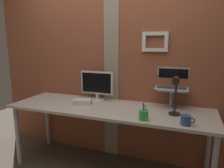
{
  "coord_description": "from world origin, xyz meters",
  "views": [
    {
      "loc": [
        0.91,
        -2.08,
        1.5
      ],
      "look_at": [
        0.08,
        0.15,
        1.02
      ],
      "focal_mm": 33.79,
      "sensor_mm": 36.0,
      "label": 1
    }
  ],
  "objects_px": {
    "pen_cup": "(144,115)",
    "coffee_mug": "(186,120)",
    "laptop": "(172,83)",
    "desk_lamp": "(175,92)",
    "monitor": "(97,84)"
  },
  "relations": [
    {
      "from": "monitor",
      "to": "coffee_mug",
      "type": "bearing_deg",
      "value": -23.93
    },
    {
      "from": "pen_cup",
      "to": "monitor",
      "type": "bearing_deg",
      "value": 145.62
    },
    {
      "from": "monitor",
      "to": "desk_lamp",
      "type": "bearing_deg",
      "value": -16.26
    },
    {
      "from": "coffee_mug",
      "to": "pen_cup",
      "type": "bearing_deg",
      "value": -179.96
    },
    {
      "from": "laptop",
      "to": "pen_cup",
      "type": "relative_size",
      "value": 2.05
    },
    {
      "from": "pen_cup",
      "to": "coffee_mug",
      "type": "distance_m",
      "value": 0.38
    },
    {
      "from": "monitor",
      "to": "coffee_mug",
      "type": "distance_m",
      "value": 1.19
    },
    {
      "from": "pen_cup",
      "to": "coffee_mug",
      "type": "bearing_deg",
      "value": 0.04
    },
    {
      "from": "laptop",
      "to": "desk_lamp",
      "type": "height_order",
      "value": "laptop"
    },
    {
      "from": "monitor",
      "to": "pen_cup",
      "type": "relative_size",
      "value": 2.42
    },
    {
      "from": "desk_lamp",
      "to": "pen_cup",
      "type": "height_order",
      "value": "desk_lamp"
    },
    {
      "from": "monitor",
      "to": "pen_cup",
      "type": "bearing_deg",
      "value": -34.38
    },
    {
      "from": "pen_cup",
      "to": "coffee_mug",
      "type": "height_order",
      "value": "pen_cup"
    },
    {
      "from": "laptop",
      "to": "coffee_mug",
      "type": "xyz_separation_m",
      "value": [
        0.17,
        -0.54,
        -0.23
      ]
    },
    {
      "from": "monitor",
      "to": "desk_lamp",
      "type": "relative_size",
      "value": 1.05
    }
  ]
}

